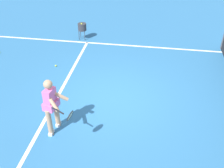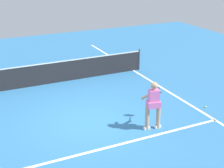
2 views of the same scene
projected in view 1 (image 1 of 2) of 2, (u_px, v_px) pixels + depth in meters
ground_plane at (113, 99)px, 8.27m from camera, size 26.09×26.09×0.00m
service_line_marking at (59, 93)px, 8.49m from camera, size 7.48×0.10×0.01m
sideline_left_marking at (127, 45)px, 11.32m from camera, size 0.10×18.07×0.01m
tennis_player at (52, 105)px, 6.66m from camera, size 0.91×0.90×1.55m
tennis_ball_mid at (56, 66)px, 9.86m from camera, size 0.07×0.07×0.07m
ball_hopper at (82, 27)px, 11.57m from camera, size 0.36×0.36×0.74m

